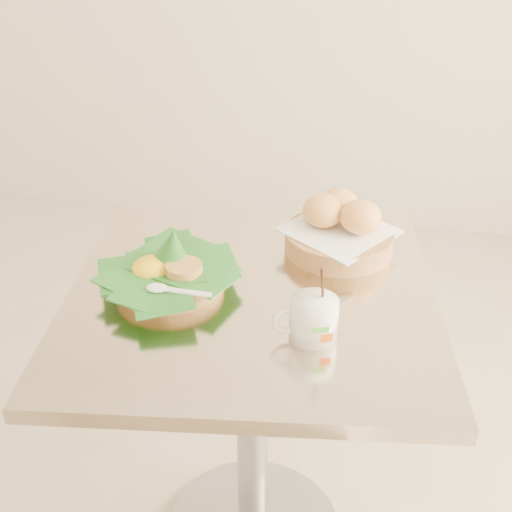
% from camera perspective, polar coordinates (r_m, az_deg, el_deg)
% --- Properties ---
extents(cafe_table, '(0.78, 0.78, 0.75)m').
position_cam_1_polar(cafe_table, '(1.37, -0.34, -10.61)').
color(cafe_table, gray).
rests_on(cafe_table, floor).
extents(rice_basket, '(0.26, 0.26, 0.13)m').
position_cam_1_polar(rice_basket, '(1.24, -7.79, -1.18)').
color(rice_basket, '#9E7C43').
rests_on(rice_basket, cafe_table).
extents(bread_basket, '(0.27, 0.27, 0.12)m').
position_cam_1_polar(bread_basket, '(1.36, 7.42, 2.41)').
color(bread_basket, '#9E7C43').
rests_on(bread_basket, cafe_table).
extents(coffee_mug, '(0.11, 0.09, 0.14)m').
position_cam_1_polar(coffee_mug, '(1.10, 5.04, -5.48)').
color(coffee_mug, white).
rests_on(coffee_mug, cafe_table).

